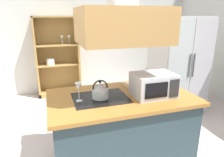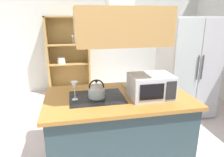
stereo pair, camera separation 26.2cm
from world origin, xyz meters
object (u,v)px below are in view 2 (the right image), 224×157
(cutting_board, at_px, (137,86))
(wine_glass_on_counter, at_px, (74,86))
(refrigerator, at_px, (187,67))
(kettle, at_px, (97,90))
(dish_cabinet, at_px, (69,60))
(microwave, at_px, (151,86))

(cutting_board, bearing_deg, wine_glass_on_counter, -160.05)
(refrigerator, bearing_deg, kettle, -147.21)
(refrigerator, distance_m, wine_glass_on_counter, 2.35)
(refrigerator, bearing_deg, wine_glass_on_counter, -149.98)
(kettle, relative_size, cutting_board, 0.61)
(dish_cabinet, relative_size, microwave, 3.84)
(refrigerator, relative_size, dish_cabinet, 1.00)
(kettle, bearing_deg, refrigerator, 32.79)
(refrigerator, height_order, dish_cabinet, dish_cabinet)
(dish_cabinet, height_order, kettle, dish_cabinet)
(refrigerator, relative_size, cutting_board, 5.18)
(dish_cabinet, bearing_deg, microwave, -72.45)
(refrigerator, bearing_deg, cutting_board, -144.41)
(wine_glass_on_counter, bearing_deg, kettle, 4.37)
(refrigerator, relative_size, microwave, 3.83)
(dish_cabinet, bearing_deg, refrigerator, -36.63)
(microwave, bearing_deg, dish_cabinet, 107.55)
(dish_cabinet, relative_size, kettle, 8.54)
(wine_glass_on_counter, bearing_deg, cutting_board, 19.95)
(refrigerator, xyz_separation_m, cutting_board, (-1.23, -0.88, 0.03))
(refrigerator, height_order, wine_glass_on_counter, refrigerator)
(kettle, relative_size, wine_glass_on_counter, 1.00)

